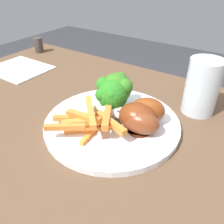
{
  "coord_description": "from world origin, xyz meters",
  "views": [
    {
      "loc": [
        -0.21,
        0.25,
        1.03
      ],
      "look_at": [
        -0.01,
        -0.05,
        0.78
      ],
      "focal_mm": 36.57,
      "sensor_mm": 36.0,
      "label": 1
    }
  ],
  "objects_px": {
    "broccoli_floret_middle": "(117,87)",
    "chicken_drumstick_near": "(135,116)",
    "dining_table": "(97,182)",
    "dinner_plate": "(112,123)",
    "broccoli_floret_front": "(112,94)",
    "water_glass": "(202,87)",
    "chicken_drumstick_far": "(137,121)",
    "carrot_fries_pile": "(89,121)",
    "pepper_shaker": "(39,45)",
    "chicken_drumstick_extra": "(144,111)"
  },
  "relations": [
    {
      "from": "dinner_plate",
      "to": "carrot_fries_pile",
      "type": "xyz_separation_m",
      "value": [
        0.02,
        0.05,
        0.03
      ]
    },
    {
      "from": "dinner_plate",
      "to": "water_glass",
      "type": "distance_m",
      "value": 0.2
    },
    {
      "from": "dining_table",
      "to": "chicken_drumstick_near",
      "type": "relative_size",
      "value": 8.19
    },
    {
      "from": "dining_table",
      "to": "carrot_fries_pile",
      "type": "relative_size",
      "value": 7.06
    },
    {
      "from": "broccoli_floret_front",
      "to": "water_glass",
      "type": "bearing_deg",
      "value": -138.07
    },
    {
      "from": "dinner_plate",
      "to": "broccoli_floret_middle",
      "type": "relative_size",
      "value": 3.37
    },
    {
      "from": "dining_table",
      "to": "carrot_fries_pile",
      "type": "distance_m",
      "value": 0.16
    },
    {
      "from": "broccoli_floret_middle",
      "to": "chicken_drumstick_extra",
      "type": "height_order",
      "value": "broccoli_floret_middle"
    },
    {
      "from": "dinner_plate",
      "to": "pepper_shaker",
      "type": "distance_m",
      "value": 0.51
    },
    {
      "from": "chicken_drumstick_far",
      "to": "chicken_drumstick_extra",
      "type": "height_order",
      "value": "chicken_drumstick_extra"
    },
    {
      "from": "chicken_drumstick_near",
      "to": "water_glass",
      "type": "xyz_separation_m",
      "value": [
        -0.08,
        -0.14,
        0.02
      ]
    },
    {
      "from": "carrot_fries_pile",
      "to": "chicken_drumstick_near",
      "type": "xyz_separation_m",
      "value": [
        -0.06,
        -0.05,
        0.01
      ]
    },
    {
      "from": "broccoli_floret_front",
      "to": "chicken_drumstick_near",
      "type": "relative_size",
      "value": 0.58
    },
    {
      "from": "chicken_drumstick_near",
      "to": "pepper_shaker",
      "type": "xyz_separation_m",
      "value": [
        0.51,
        -0.21,
        -0.01
      ]
    },
    {
      "from": "dining_table",
      "to": "chicken_drumstick_far",
      "type": "bearing_deg",
      "value": -141.89
    },
    {
      "from": "dining_table",
      "to": "carrot_fries_pile",
      "type": "height_order",
      "value": "carrot_fries_pile"
    },
    {
      "from": "broccoli_floret_middle",
      "to": "pepper_shaker",
      "type": "distance_m",
      "value": 0.48
    },
    {
      "from": "broccoli_floret_middle",
      "to": "chicken_drumstick_far",
      "type": "bearing_deg",
      "value": 148.03
    },
    {
      "from": "broccoli_floret_middle",
      "to": "water_glass",
      "type": "xyz_separation_m",
      "value": [
        -0.14,
        -0.1,
        -0.0
      ]
    },
    {
      "from": "dinner_plate",
      "to": "pepper_shaker",
      "type": "xyz_separation_m",
      "value": [
        0.46,
        -0.22,
        0.02
      ]
    },
    {
      "from": "dining_table",
      "to": "pepper_shaker",
      "type": "distance_m",
      "value": 0.55
    },
    {
      "from": "dinner_plate",
      "to": "chicken_drumstick_extra",
      "type": "bearing_deg",
      "value": -148.05
    },
    {
      "from": "carrot_fries_pile",
      "to": "water_glass",
      "type": "relative_size",
      "value": 1.26
    },
    {
      "from": "water_glass",
      "to": "pepper_shaker",
      "type": "relative_size",
      "value": 2.3
    },
    {
      "from": "dinner_plate",
      "to": "chicken_drumstick_extra",
      "type": "xyz_separation_m",
      "value": [
        -0.05,
        -0.03,
        0.03
      ]
    },
    {
      "from": "broccoli_floret_front",
      "to": "chicken_drumstick_extra",
      "type": "bearing_deg",
      "value": -172.84
    },
    {
      "from": "chicken_drumstick_far",
      "to": "pepper_shaker",
      "type": "relative_size",
      "value": 2.33
    },
    {
      "from": "dining_table",
      "to": "chicken_drumstick_near",
      "type": "distance_m",
      "value": 0.18
    },
    {
      "from": "broccoli_floret_front",
      "to": "pepper_shaker",
      "type": "bearing_deg",
      "value": -23.35
    },
    {
      "from": "carrot_fries_pile",
      "to": "broccoli_floret_front",
      "type": "bearing_deg",
      "value": -92.32
    },
    {
      "from": "carrot_fries_pile",
      "to": "pepper_shaker",
      "type": "distance_m",
      "value": 0.51
    },
    {
      "from": "dinner_plate",
      "to": "broccoli_floret_middle",
      "type": "distance_m",
      "value": 0.07
    },
    {
      "from": "broccoli_floret_front",
      "to": "water_glass",
      "type": "distance_m",
      "value": 0.19
    },
    {
      "from": "broccoli_floret_middle",
      "to": "chicken_drumstick_far",
      "type": "xyz_separation_m",
      "value": [
        -0.07,
        0.05,
        -0.03
      ]
    },
    {
      "from": "chicken_drumstick_near",
      "to": "pepper_shaker",
      "type": "relative_size",
      "value": 2.5
    },
    {
      "from": "broccoli_floret_middle",
      "to": "chicken_drumstick_near",
      "type": "xyz_separation_m",
      "value": [
        -0.06,
        0.04,
        -0.02
      ]
    },
    {
      "from": "chicken_drumstick_far",
      "to": "chicken_drumstick_extra",
      "type": "distance_m",
      "value": 0.03
    },
    {
      "from": "broccoli_floret_middle",
      "to": "pepper_shaker",
      "type": "xyz_separation_m",
      "value": [
        0.44,
        -0.17,
        -0.04
      ]
    },
    {
      "from": "broccoli_floret_front",
      "to": "pepper_shaker",
      "type": "distance_m",
      "value": 0.49
    },
    {
      "from": "broccoli_floret_front",
      "to": "chicken_drumstick_near",
      "type": "distance_m",
      "value": 0.07
    },
    {
      "from": "dining_table",
      "to": "pepper_shaker",
      "type": "relative_size",
      "value": 20.45
    },
    {
      "from": "dining_table",
      "to": "broccoli_floret_front",
      "type": "xyz_separation_m",
      "value": [
        0.01,
        -0.07,
        0.18
      ]
    },
    {
      "from": "dining_table",
      "to": "chicken_drumstick_near",
      "type": "bearing_deg",
      "value": -133.37
    },
    {
      "from": "broccoli_floret_middle",
      "to": "chicken_drumstick_far",
      "type": "relative_size",
      "value": 0.66
    },
    {
      "from": "dinner_plate",
      "to": "broccoli_floret_front",
      "type": "distance_m",
      "value": 0.06
    },
    {
      "from": "broccoli_floret_middle",
      "to": "pepper_shaker",
      "type": "height_order",
      "value": "broccoli_floret_middle"
    },
    {
      "from": "broccoli_floret_middle",
      "to": "chicken_drumstick_near",
      "type": "bearing_deg",
      "value": 149.1
    },
    {
      "from": "pepper_shaker",
      "to": "dinner_plate",
      "type": "bearing_deg",
      "value": 154.85
    },
    {
      "from": "water_glass",
      "to": "pepper_shaker",
      "type": "height_order",
      "value": "water_glass"
    },
    {
      "from": "carrot_fries_pile",
      "to": "chicken_drumstick_near",
      "type": "distance_m",
      "value": 0.08
    }
  ]
}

